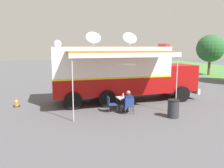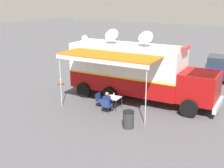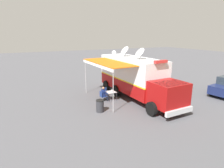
{
  "view_description": "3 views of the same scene",
  "coord_description": "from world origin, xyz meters",
  "px_view_note": "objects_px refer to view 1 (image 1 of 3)",
  "views": [
    {
      "loc": [
        14.04,
        -3.3,
        3.49
      ],
      "look_at": [
        0.24,
        0.05,
        1.19
      ],
      "focal_mm": 36.64,
      "sensor_mm": 36.0,
      "label": 1
    },
    {
      "loc": [
        16.38,
        8.71,
        6.55
      ],
      "look_at": [
        0.72,
        -0.68,
        1.02
      ],
      "focal_mm": 47.66,
      "sensor_mm": 36.0,
      "label": 2
    },
    {
      "loc": [
        8.99,
        14.26,
        5.54
      ],
      "look_at": [
        1.94,
        0.01,
        1.32
      ],
      "focal_mm": 30.4,
      "sensor_mm": 36.0,
      "label": 3
    }
  ],
  "objects_px": {
    "water_bottle": "(123,95)",
    "traffic_cone": "(16,102)",
    "folding_table": "(124,98)",
    "seated_responder": "(128,101)",
    "car_behind_truck": "(130,73)",
    "trash_bin": "(173,109)",
    "command_truck": "(122,71)",
    "folding_chair_at_table": "(129,105)",
    "folding_chair_beside_table": "(110,103)"
  },
  "relations": [
    {
      "from": "water_bottle",
      "to": "traffic_cone",
      "type": "distance_m",
      "value": 6.36
    },
    {
      "from": "water_bottle",
      "to": "traffic_cone",
      "type": "bearing_deg",
      "value": -110.06
    },
    {
      "from": "folding_chair_beside_table",
      "to": "car_behind_truck",
      "type": "bearing_deg",
      "value": 156.62
    },
    {
      "from": "folding_chair_beside_table",
      "to": "car_behind_truck",
      "type": "relative_size",
      "value": 0.2
    },
    {
      "from": "traffic_cone",
      "to": "seated_responder",
      "type": "bearing_deg",
      "value": 64.06
    },
    {
      "from": "folding_chair_beside_table",
      "to": "trash_bin",
      "type": "xyz_separation_m",
      "value": [
        1.67,
        2.84,
        -0.06
      ]
    },
    {
      "from": "command_truck",
      "to": "traffic_cone",
      "type": "height_order",
      "value": "command_truck"
    },
    {
      "from": "folding_table",
      "to": "water_bottle",
      "type": "height_order",
      "value": "water_bottle"
    },
    {
      "from": "folding_chair_beside_table",
      "to": "seated_responder",
      "type": "height_order",
      "value": "seated_responder"
    },
    {
      "from": "folding_chair_beside_table",
      "to": "folding_table",
      "type": "bearing_deg",
      "value": 102.31
    },
    {
      "from": "water_bottle",
      "to": "car_behind_truck",
      "type": "relative_size",
      "value": 0.05
    },
    {
      "from": "trash_bin",
      "to": "water_bottle",
      "type": "bearing_deg",
      "value": -134.28
    },
    {
      "from": "trash_bin",
      "to": "folding_chair_beside_table",
      "type": "bearing_deg",
      "value": -120.41
    },
    {
      "from": "seated_responder",
      "to": "trash_bin",
      "type": "bearing_deg",
      "value": 58.15
    },
    {
      "from": "command_truck",
      "to": "folding_chair_beside_table",
      "type": "bearing_deg",
      "value": -28.9
    },
    {
      "from": "seated_responder",
      "to": "car_behind_truck",
      "type": "height_order",
      "value": "car_behind_truck"
    },
    {
      "from": "folding_chair_at_table",
      "to": "trash_bin",
      "type": "distance_m",
      "value": 2.25
    },
    {
      "from": "folding_chair_at_table",
      "to": "folding_table",
      "type": "bearing_deg",
      "value": 179.94
    },
    {
      "from": "folding_chair_beside_table",
      "to": "car_behind_truck",
      "type": "xyz_separation_m",
      "value": [
        -10.52,
        4.55,
        0.37
      ]
    },
    {
      "from": "water_bottle",
      "to": "folding_table",
      "type": "bearing_deg",
      "value": 17.41
    },
    {
      "from": "seated_responder",
      "to": "traffic_cone",
      "type": "bearing_deg",
      "value": -115.94
    },
    {
      "from": "water_bottle",
      "to": "command_truck",
      "type": "bearing_deg",
      "value": 166.4
    },
    {
      "from": "water_bottle",
      "to": "seated_responder",
      "type": "bearing_deg",
      "value": 2.5
    },
    {
      "from": "folding_chair_at_table",
      "to": "trash_bin",
      "type": "relative_size",
      "value": 0.96
    },
    {
      "from": "seated_responder",
      "to": "car_behind_truck",
      "type": "xyz_separation_m",
      "value": [
        -10.95,
        3.71,
        0.23
      ]
    },
    {
      "from": "folding_table",
      "to": "folding_chair_beside_table",
      "type": "bearing_deg",
      "value": -77.69
    },
    {
      "from": "command_truck",
      "to": "folding_chair_beside_table",
      "type": "xyz_separation_m",
      "value": [
        2.37,
        -1.31,
        -1.43
      ]
    },
    {
      "from": "trash_bin",
      "to": "car_behind_truck",
      "type": "bearing_deg",
      "value": 172.0
    },
    {
      "from": "water_bottle",
      "to": "trash_bin",
      "type": "distance_m",
      "value": 2.86
    },
    {
      "from": "command_truck",
      "to": "folding_chair_at_table",
      "type": "xyz_separation_m",
      "value": [
        2.98,
        -0.46,
        -1.43
      ]
    },
    {
      "from": "water_bottle",
      "to": "seated_responder",
      "type": "xyz_separation_m",
      "value": [
        0.74,
        0.03,
        -0.18
      ]
    },
    {
      "from": "command_truck",
      "to": "folding_chair_beside_table",
      "type": "distance_m",
      "value": 3.06
    },
    {
      "from": "folding_table",
      "to": "seated_responder",
      "type": "xyz_separation_m",
      "value": [
        0.61,
        -0.01,
        -0.02
      ]
    },
    {
      "from": "water_bottle",
      "to": "trash_bin",
      "type": "bearing_deg",
      "value": 45.72
    },
    {
      "from": "seated_responder",
      "to": "folding_table",
      "type": "bearing_deg",
      "value": 179.3
    },
    {
      "from": "command_truck",
      "to": "water_bottle",
      "type": "relative_size",
      "value": 42.72
    },
    {
      "from": "traffic_cone",
      "to": "folding_table",
      "type": "bearing_deg",
      "value": 69.0
    },
    {
      "from": "folding_chair_at_table",
      "to": "car_behind_truck",
      "type": "xyz_separation_m",
      "value": [
        -11.14,
        3.7,
        0.37
      ]
    },
    {
      "from": "traffic_cone",
      "to": "car_behind_truck",
      "type": "relative_size",
      "value": 0.13
    },
    {
      "from": "command_truck",
      "to": "car_behind_truck",
      "type": "xyz_separation_m",
      "value": [
        -8.16,
        3.24,
        -1.07
      ]
    },
    {
      "from": "command_truck",
      "to": "seated_responder",
      "type": "bearing_deg",
      "value": -9.45
    },
    {
      "from": "folding_table",
      "to": "folding_chair_beside_table",
      "type": "relative_size",
      "value": 0.95
    },
    {
      "from": "command_truck",
      "to": "folding_table",
      "type": "distance_m",
      "value": 2.57
    },
    {
      "from": "command_truck",
      "to": "traffic_cone",
      "type": "xyz_separation_m",
      "value": [
        -0.12,
        -6.45,
        -1.67
      ]
    },
    {
      "from": "folding_chair_beside_table",
      "to": "trash_bin",
      "type": "height_order",
      "value": "trash_bin"
    },
    {
      "from": "water_bottle",
      "to": "folding_chair_at_table",
      "type": "bearing_deg",
      "value": 2.4
    },
    {
      "from": "folding_chair_at_table",
      "to": "car_behind_truck",
      "type": "bearing_deg",
      "value": 161.62
    },
    {
      "from": "folding_table",
      "to": "traffic_cone",
      "type": "height_order",
      "value": "folding_table"
    },
    {
      "from": "water_bottle",
      "to": "folding_chair_beside_table",
      "type": "xyz_separation_m",
      "value": [
        0.31,
        -0.81,
        -0.32
      ]
    },
    {
      "from": "folding_table",
      "to": "trash_bin",
      "type": "bearing_deg",
      "value": 47.05
    }
  ]
}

